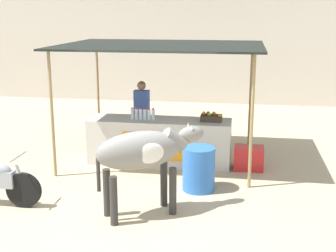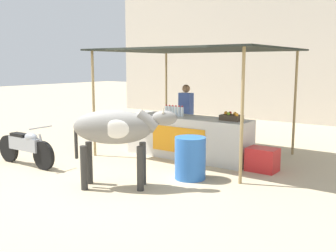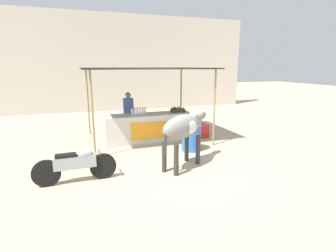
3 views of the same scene
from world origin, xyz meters
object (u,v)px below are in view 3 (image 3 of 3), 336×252
at_px(stall_counter, 149,128).
at_px(fruit_crate, 178,110).
at_px(vendor_behind_counter, 129,114).
at_px(cooler_box, 199,131).
at_px(motorcycle_parked, 76,164).
at_px(cow, 184,128).
at_px(water_barrel, 191,138).

xyz_separation_m(stall_counter, fruit_crate, (1.08, 0.06, 0.55)).
bearing_deg(vendor_behind_counter, cooler_box, -19.30).
bearing_deg(motorcycle_parked, vendor_behind_counter, 61.71).
bearing_deg(fruit_crate, stall_counter, -177.04).
bearing_deg(cow, fruit_crate, 72.01).
relative_size(stall_counter, cow, 1.74).
xyz_separation_m(vendor_behind_counter, cooler_box, (2.43, -0.85, -0.61)).
bearing_deg(motorcycle_parked, stall_counter, 48.16).
distance_m(cow, motorcycle_parked, 2.68).
relative_size(vendor_behind_counter, cow, 0.96).
bearing_deg(vendor_behind_counter, cow, -77.12).
distance_m(stall_counter, cow, 2.67).
distance_m(cooler_box, cow, 3.11).
distance_m(fruit_crate, cow, 2.79).
bearing_deg(motorcycle_parked, water_barrel, 20.54).
distance_m(stall_counter, water_barrel, 1.71).
distance_m(vendor_behind_counter, water_barrel, 2.68).
xyz_separation_m(fruit_crate, motorcycle_parked, (-3.47, -2.72, -0.61)).
bearing_deg(cow, vendor_behind_counter, 102.88).
height_order(vendor_behind_counter, cow, vendor_behind_counter).
distance_m(stall_counter, cooler_box, 1.90).
bearing_deg(cooler_box, motorcycle_parked, -148.97).
height_order(fruit_crate, cow, cow).
relative_size(vendor_behind_counter, cooler_box, 2.75).
height_order(cooler_box, water_barrel, water_barrel).
distance_m(vendor_behind_counter, motorcycle_parked, 3.90).
height_order(fruit_crate, motorcycle_parked, fruit_crate).
relative_size(fruit_crate, vendor_behind_counter, 0.27).
bearing_deg(stall_counter, fruit_crate, 2.96).
bearing_deg(fruit_crate, motorcycle_parked, -141.89).
xyz_separation_m(stall_counter, cooler_box, (1.88, -0.10, -0.24)).
bearing_deg(cooler_box, cow, -123.60).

